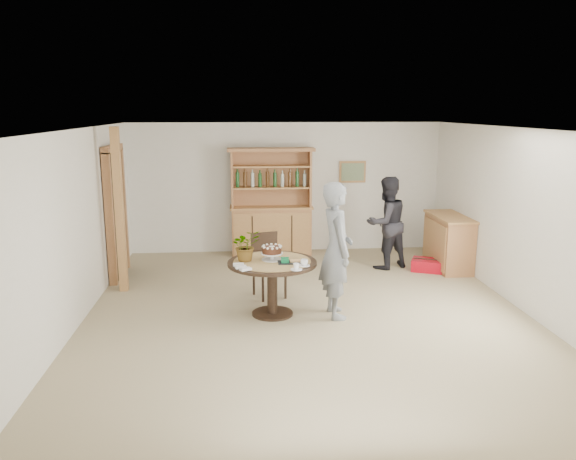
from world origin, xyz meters
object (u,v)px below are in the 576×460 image
at_px(dining_table, 272,272).
at_px(adult_person, 386,223).
at_px(sideboard, 449,242).
at_px(dining_chair, 267,261).
at_px(red_suitcase, 430,265).
at_px(hutch, 271,219).
at_px(teen_boy, 336,250).

distance_m(dining_table, adult_person, 3.01).
relative_size(sideboard, dining_chair, 1.33).
distance_m(adult_person, red_suitcase, 1.05).
relative_size(hutch, dining_table, 1.70).
bearing_deg(dining_chair, sideboard, 0.44).
height_order(dining_table, dining_chair, dining_chair).
bearing_deg(sideboard, dining_table, -147.70).
relative_size(dining_table, red_suitcase, 1.69).
bearing_deg(hutch, red_suitcase, -27.77).
distance_m(hutch, teen_boy, 3.45).
xyz_separation_m(sideboard, adult_person, (-1.10, 0.10, 0.34)).
height_order(dining_chair, red_suitcase, dining_chair).
bearing_deg(sideboard, red_suitcase, -156.39).
distance_m(sideboard, adult_person, 1.15).
bearing_deg(teen_boy, adult_person, -34.64).
height_order(hutch, adult_person, hutch).
xyz_separation_m(hutch, dining_chair, (-0.20, -2.45, -0.15)).
bearing_deg(red_suitcase, dining_table, -123.10).
height_order(sideboard, teen_boy, teen_boy).
bearing_deg(dining_table, adult_person, 45.20).
bearing_deg(hutch, adult_person, -30.40).
relative_size(dining_table, teen_boy, 0.66).
relative_size(sideboard, dining_table, 1.05).
distance_m(teen_boy, adult_person, 2.57).
distance_m(sideboard, dining_table, 3.81).
height_order(hutch, red_suitcase, hutch).
relative_size(sideboard, teen_boy, 0.69).
bearing_deg(dining_chair, adult_person, 11.39).
distance_m(dining_table, red_suitcase, 3.44).
bearing_deg(dining_table, teen_boy, -6.71).
height_order(dining_chair, teen_boy, teen_boy).
xyz_separation_m(hutch, adult_person, (1.94, -1.14, 0.12)).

